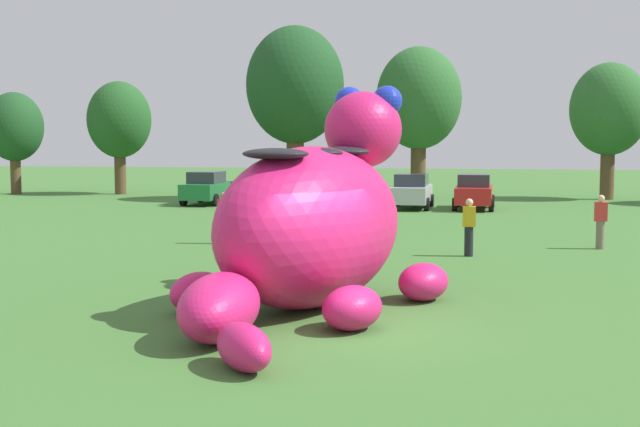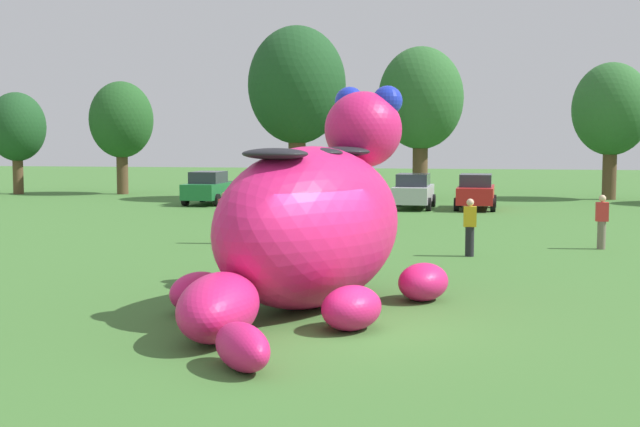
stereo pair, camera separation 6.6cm
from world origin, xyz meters
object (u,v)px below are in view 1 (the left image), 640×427
object	(u,v)px
car_silver	(412,191)
spectator_near_inflatable	(224,218)
spectator_wandering	(379,207)
car_red	(474,192)
car_green	(207,188)
spectator_mid_field	(469,228)
car_orange	(270,190)
car_white	(340,190)
spectator_by_cars	(601,222)
giant_inflatable_creature	(312,224)

from	to	relation	value
car_silver	spectator_near_inflatable	xyz separation A→B (m)	(-5.26, -15.00, -0.01)
car_silver	spectator_wandering	distance (m)	9.76
car_red	spectator_near_inflatable	xyz separation A→B (m)	(-8.28, -15.10, -0.01)
car_green	spectator_near_inflatable	xyz separation A→B (m)	(5.45, -15.94, -0.01)
spectator_near_inflatable	spectator_wandering	world-z (taller)	same
car_green	spectator_mid_field	world-z (taller)	car_green
car_orange	spectator_near_inflatable	xyz separation A→B (m)	(1.90, -15.05, -0.01)
spectator_mid_field	spectator_wandering	size ratio (longest dim) A/B	1.00
car_orange	spectator_mid_field	xyz separation A→B (m)	(9.87, -16.74, -0.01)
car_orange	spectator_mid_field	world-z (taller)	car_orange
car_silver	car_red	xyz separation A→B (m)	(3.02, 0.10, 0.00)
spectator_mid_field	car_white	bearing A→B (deg)	110.17
spectator_by_cars	car_silver	bearing A→B (deg)	115.35
spectator_wandering	spectator_near_inflatable	bearing A→B (deg)	-131.24
car_white	car_silver	bearing A→B (deg)	-8.51
spectator_near_inflatable	spectator_wandering	distance (m)	7.00
spectator_near_inflatable	car_orange	bearing A→B (deg)	97.21
car_green	car_silver	bearing A→B (deg)	-5.01
car_white	car_red	world-z (taller)	same
car_red	spectator_wandering	xyz separation A→B (m)	(-3.67, -9.84, -0.01)
giant_inflatable_creature	spectator_by_cars	bearing A→B (deg)	55.10
car_orange	spectator_wandering	bearing A→B (deg)	-56.36
car_silver	spectator_mid_field	world-z (taller)	car_silver
spectator_near_inflatable	spectator_mid_field	size ratio (longest dim) A/B	1.00
car_white	spectator_near_inflatable	bearing A→B (deg)	-96.01
spectator_near_inflatable	spectator_wandering	xyz separation A→B (m)	(4.61, 5.26, 0.00)
spectator_wandering	giant_inflatable_creature	bearing A→B (deg)	-89.57
car_orange	spectator_mid_field	distance (m)	19.44
spectator_mid_field	spectator_by_cars	world-z (taller)	same
car_white	car_red	size ratio (longest dim) A/B	0.99
giant_inflatable_creature	spectator_near_inflatable	world-z (taller)	giant_inflatable_creature
car_silver	spectator_wandering	world-z (taller)	car_silver
giant_inflatable_creature	car_orange	xyz separation A→B (m)	(-6.63, 24.89, -0.86)
car_green	car_white	distance (m)	7.10
spectator_by_cars	spectator_wandering	distance (m)	8.75
spectator_mid_field	car_red	bearing A→B (deg)	88.93
giant_inflatable_creature	car_green	xyz separation A→B (m)	(-10.17, 25.79, -0.86)
spectator_near_inflatable	spectator_by_cars	xyz separation A→B (m)	(12.06, 0.67, 0.00)
spectator_by_cars	spectator_mid_field	bearing A→B (deg)	-149.97
car_green	spectator_wandering	xyz separation A→B (m)	(10.06, -10.68, -0.01)
giant_inflatable_creature	spectator_by_cars	size ratio (longest dim) A/B	5.53
car_silver	spectator_by_cars	size ratio (longest dim) A/B	2.44
car_orange	spectator_near_inflatable	world-z (taller)	car_orange
spectator_mid_field	spectator_wandering	xyz separation A→B (m)	(-3.36, 6.96, 0.00)
spectator_near_inflatable	giant_inflatable_creature	bearing A→B (deg)	-64.36
car_red	spectator_mid_field	distance (m)	16.80
car_green	spectator_near_inflatable	distance (m)	16.85
spectator_by_cars	giant_inflatable_creature	bearing A→B (deg)	-124.90
car_green	car_orange	distance (m)	3.66
giant_inflatable_creature	spectator_mid_field	xyz separation A→B (m)	(3.25, 8.15, -0.87)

